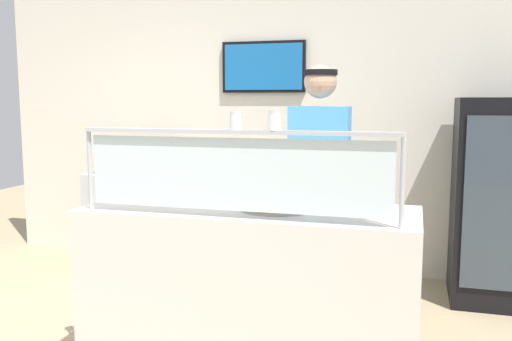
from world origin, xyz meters
The scene contains 12 objects.
ground_plane centered at (0.91, 1.00, 0.00)m, with size 12.00×12.00×0.00m, color tan.
shop_rear_unit centered at (0.91, 2.39, 1.36)m, with size 6.23×0.13×2.70m.
serving_counter centered at (0.91, 0.33, 0.47)m, with size 1.83×0.67×0.95m, color silver.
sneeze_guard centered at (0.91, 0.06, 1.23)m, with size 1.65×0.06×0.45m.
pizza_tray centered at (1.06, 0.35, 0.97)m, with size 0.41×0.41×0.04m.
pizza_server centered at (1.11, 0.33, 0.99)m, with size 0.07×0.28×0.01m, color #ADAFB7.
parmesan_shaker centered at (0.93, 0.06, 1.43)m, with size 0.06×0.06×0.09m.
pepper_flake_shaker centered at (1.12, 0.06, 1.44)m, with size 0.07×0.07×0.09m.
worker_figure centered at (1.19, 0.99, 1.01)m, with size 0.41×0.50×1.76m.
drink_fridge centered at (2.44, 1.94, 0.78)m, with size 0.74×0.66×1.56m.
prep_shelf centered at (-0.67, 1.90, 0.45)m, with size 0.70×0.55×0.89m, color #B7BABF.
pizza_box_stack centered at (-0.67, 1.90, 1.05)m, with size 0.48×0.47×0.31m.
Camera 1 is at (1.78, -2.52, 1.54)m, focal length 38.69 mm.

